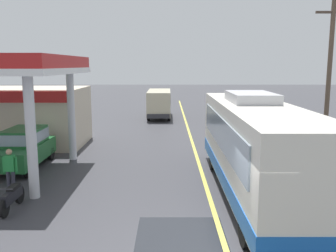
{
  "coord_description": "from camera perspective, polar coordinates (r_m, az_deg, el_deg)",
  "views": [
    {
      "loc": [
        -1.5,
        -8.6,
        4.72
      ],
      "look_at": [
        -1.5,
        10.0,
        1.6
      ],
      "focal_mm": 39.02,
      "sensor_mm": 36.0,
      "label": 1
    }
  ],
  "objects": [
    {
      "name": "car_at_pump",
      "position": [
        18.16,
        -21.57,
        -2.93
      ],
      "size": [
        1.7,
        4.2,
        1.82
      ],
      "color": "#1E602D",
      "rests_on": "ground"
    },
    {
      "name": "pedestrian_by_shop",
      "position": [
        14.86,
        -23.44,
        -6.06
      ],
      "size": [
        0.55,
        0.22,
        1.66
      ],
      "color": "#33333F",
      "rests_on": "ground"
    },
    {
      "name": "minibus_opposing_lane",
      "position": [
        33.01,
        -1.38,
        3.87
      ],
      "size": [
        2.04,
        6.13,
        2.44
      ],
      "color": "#BFB799",
      "rests_on": "ground"
    },
    {
      "name": "ground",
      "position": [
        29.03,
        2.96,
        0.15
      ],
      "size": [
        120.0,
        120.0,
        0.0
      ],
      "primitive_type": "plane",
      "color": "#38383D"
    },
    {
      "name": "motorcycle_parked_forecourt",
      "position": [
        13.23,
        -23.17,
        -10.13
      ],
      "size": [
        0.55,
        1.8,
        0.92
      ],
      "color": "black",
      "rests_on": "ground"
    },
    {
      "name": "lane_divider_stripe",
      "position": [
        24.12,
        3.57,
        -1.77
      ],
      "size": [
        0.16,
        50.0,
        0.01
      ],
      "primitive_type": "cube",
      "color": "#D8CC4C",
      "rests_on": "ground"
    },
    {
      "name": "utility_pole_roadside",
      "position": [
        21.0,
        23.84,
        7.2
      ],
      "size": [
        1.8,
        0.24,
        7.97
      ],
      "color": "brown",
      "rests_on": "ground"
    },
    {
      "name": "gas_station_roadside",
      "position": [
        21.33,
        -23.54,
        3.09
      ],
      "size": [
        9.1,
        11.95,
        5.1
      ],
      "color": "#B21E1E",
      "rests_on": "ground"
    },
    {
      "name": "coach_bus_main",
      "position": [
        13.58,
        13.52,
        -3.52
      ],
      "size": [
        2.6,
        11.04,
        3.69
      ],
      "color": "silver",
      "rests_on": "ground"
    }
  ]
}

